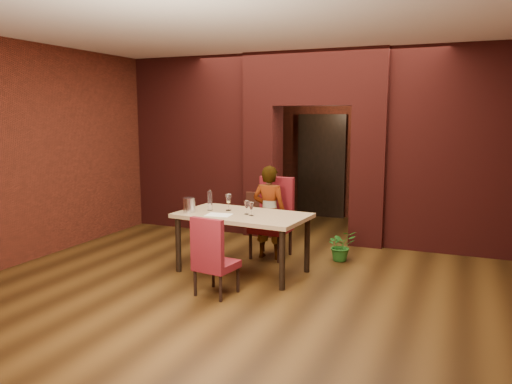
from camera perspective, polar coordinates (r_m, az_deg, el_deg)
floor at (r=7.04m, az=1.89°, el=-8.95°), size 8.00×8.00×0.00m
ceiling at (r=6.79m, az=2.03°, el=17.71°), size 7.00×8.00×0.04m
wall_back at (r=10.56m, az=9.77°, el=5.71°), size 7.00×0.04×3.20m
wall_front at (r=3.34m, az=-23.34°, el=-1.40°), size 7.00×0.04×3.20m
wall_left at (r=8.62m, az=-20.41°, el=4.61°), size 0.04×8.00×3.20m
pillar_left at (r=8.97m, az=0.83°, el=2.43°), size 0.55×0.55×2.30m
pillar_right at (r=8.45m, az=12.87°, el=1.81°), size 0.55×0.55×2.30m
lintel at (r=8.63m, az=6.86°, el=12.75°), size 2.45×0.55×0.90m
wing_wall_left at (r=9.55m, az=-7.08°, el=5.46°), size 2.28×0.35×3.20m
wing_wall_right at (r=8.29m, az=22.66°, el=4.34°), size 2.28×0.35×3.20m
vent_panel at (r=8.79m, az=0.10°, el=-1.66°), size 0.40×0.03×0.50m
rear_door at (r=10.64m, az=7.52°, el=2.82°), size 0.90×0.08×2.10m
rear_door_frame at (r=10.60m, az=7.46°, el=2.80°), size 1.02×0.04×2.22m
dining_table at (r=6.88m, az=-1.54°, el=-5.83°), size 1.83×1.14×0.82m
chair_far at (r=7.55m, az=1.70°, el=-3.00°), size 0.57×0.57×1.21m
chair_near at (r=6.04m, az=-4.54°, el=-7.22°), size 0.50×0.50×0.97m
person_seated at (r=7.47m, az=1.52°, el=-2.33°), size 0.52×0.34×1.41m
wine_glass_a at (r=6.99m, az=-3.17°, el=-1.20°), size 0.09×0.09×0.23m
wine_glass_b at (r=6.72m, az=-1.07°, el=-1.78°), size 0.08×0.08×0.19m
wine_glass_c at (r=6.63m, az=-0.54°, el=-1.95°), size 0.07×0.07×0.18m
tasting_sheet at (r=6.70m, az=-4.28°, el=-2.62°), size 0.35×0.28×0.00m
wine_bucket at (r=6.92m, az=-7.65°, el=-1.48°), size 0.17×0.17×0.20m
water_bottle at (r=7.02m, az=-5.29°, el=-0.92°), size 0.07×0.07×0.29m
potted_plant at (r=7.55m, az=9.69°, el=-6.04°), size 0.55×0.54×0.46m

